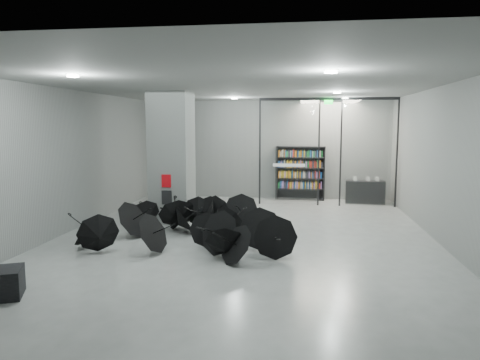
# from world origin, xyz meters

# --- Properties ---
(room) EXTENTS (14.00, 14.02, 4.01)m
(room) POSITION_xyz_m (0.00, 0.00, 2.84)
(room) COLOR gray
(room) RESTS_ON ground
(column) EXTENTS (1.20, 1.20, 4.00)m
(column) POSITION_xyz_m (-2.50, 2.00, 2.00)
(column) COLOR slate
(column) RESTS_ON ground
(fire_cabinet) EXTENTS (0.28, 0.04, 0.38)m
(fire_cabinet) POSITION_xyz_m (-2.50, 1.38, 1.35)
(fire_cabinet) COLOR #A50A07
(fire_cabinet) RESTS_ON column
(info_panel) EXTENTS (0.30, 0.03, 0.42)m
(info_panel) POSITION_xyz_m (-2.50, 1.38, 0.85)
(info_panel) COLOR black
(info_panel) RESTS_ON column
(exit_sign) EXTENTS (0.30, 0.06, 0.15)m
(exit_sign) POSITION_xyz_m (2.40, 5.30, 3.82)
(exit_sign) COLOR #0CE533
(exit_sign) RESTS_ON room
(glass_partition) EXTENTS (5.06, 0.08, 4.00)m
(glass_partition) POSITION_xyz_m (2.39, 5.50, 2.18)
(glass_partition) COLOR silver
(glass_partition) RESTS_ON ground
(bookshelf) EXTENTS (1.98, 0.50, 2.15)m
(bookshelf) POSITION_xyz_m (1.43, 6.75, 1.08)
(bookshelf) COLOR black
(bookshelf) RESTS_ON ground
(shop_counter) EXTENTS (1.50, 0.70, 0.88)m
(shop_counter) POSITION_xyz_m (3.91, 6.19, 0.44)
(shop_counter) COLOR black
(shop_counter) RESTS_ON ground
(umbrella_cluster) EXTENTS (5.61, 4.57, 1.29)m
(umbrella_cluster) POSITION_xyz_m (-1.24, -0.28, 0.30)
(umbrella_cluster) COLOR black
(umbrella_cluster) RESTS_ON ground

